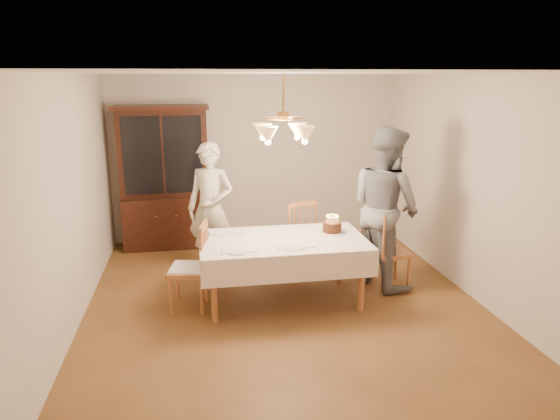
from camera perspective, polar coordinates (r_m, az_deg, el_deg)
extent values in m
plane|color=brown|center=(6.02, 0.33, -10.20)|extent=(5.00, 5.00, 0.00)
plane|color=white|center=(5.45, 0.37, 15.40)|extent=(5.00, 5.00, 0.00)
plane|color=beige|center=(8.02, -2.83, 5.92)|extent=(4.50, 0.00, 4.50)
plane|color=beige|center=(3.27, 8.20, -7.82)|extent=(4.50, 0.00, 4.50)
plane|color=beige|center=(5.65, -22.71, 0.92)|extent=(0.00, 5.00, 5.00)
plane|color=beige|center=(6.38, 20.69, 2.61)|extent=(0.00, 5.00, 5.00)
cube|color=#99542C|center=(5.75, 0.34, -3.59)|extent=(1.80, 1.00, 0.04)
cube|color=white|center=(5.74, 0.34, -3.37)|extent=(1.90, 1.10, 0.01)
cylinder|color=#99542C|center=(5.41, -7.55, -9.20)|extent=(0.07, 0.07, 0.71)
cylinder|color=#99542C|center=(5.70, 9.32, -8.00)|extent=(0.07, 0.07, 0.71)
cylinder|color=#99542C|center=(6.19, -7.90, -6.05)|extent=(0.07, 0.07, 0.71)
cylinder|color=#99542C|center=(6.44, 6.90, -5.16)|extent=(0.07, 0.07, 0.71)
cube|color=black|center=(7.90, -12.74, -1.26)|extent=(1.30, 0.50, 0.80)
cube|color=black|center=(7.73, -13.17, 6.33)|extent=(1.30, 0.40, 1.30)
cube|color=black|center=(7.54, -13.24, 6.11)|extent=(1.14, 0.01, 1.14)
cube|color=black|center=(7.62, -13.49, 11.34)|extent=(1.38, 0.54, 0.06)
cube|color=#99542C|center=(6.76, 1.80, -3.22)|extent=(0.54, 0.52, 0.05)
cube|color=#99542C|center=(6.45, 2.62, 0.70)|extent=(0.39, 0.14, 0.06)
cylinder|color=#99542C|center=(7.06, 2.45, -4.44)|extent=(0.04, 0.04, 0.43)
cylinder|color=#99542C|center=(6.91, -0.20, -4.88)|extent=(0.04, 0.04, 0.43)
cylinder|color=#99542C|center=(6.78, 3.81, -5.30)|extent=(0.04, 0.04, 0.43)
cylinder|color=#99542C|center=(6.62, 1.08, -5.77)|extent=(0.04, 0.04, 0.43)
cube|color=#99542C|center=(5.75, -10.44, -6.82)|extent=(0.49, 0.51, 0.05)
cube|color=#99542C|center=(5.54, -8.76, -1.87)|extent=(0.11, 0.40, 0.06)
cylinder|color=#99542C|center=(6.03, -11.60, -8.22)|extent=(0.04, 0.04, 0.43)
cylinder|color=#99542C|center=(5.71, -12.37, -9.62)|extent=(0.04, 0.04, 0.43)
cylinder|color=#99542C|center=(5.97, -8.38, -8.32)|extent=(0.04, 0.04, 0.43)
cylinder|color=#99542C|center=(5.65, -8.96, -9.75)|extent=(0.04, 0.04, 0.43)
cube|color=silver|center=(5.73, -10.45, -6.49)|extent=(0.45, 0.46, 0.03)
cube|color=#99542C|center=(6.37, 12.52, -4.73)|extent=(0.44, 0.46, 0.05)
cube|color=#99542C|center=(6.14, 11.18, -0.32)|extent=(0.06, 0.40, 0.06)
cylinder|color=#99542C|center=(6.38, 14.48, -7.10)|extent=(0.04, 0.04, 0.43)
cylinder|color=#99542C|center=(6.67, 13.08, -6.00)|extent=(0.04, 0.04, 0.43)
cylinder|color=#99542C|center=(6.23, 11.67, -7.44)|extent=(0.04, 0.04, 0.43)
cylinder|color=#99542C|center=(6.54, 10.38, -6.30)|extent=(0.04, 0.04, 0.43)
imported|color=beige|center=(6.61, -7.92, 0.11)|extent=(0.76, 0.67, 1.76)
imported|color=slate|center=(6.31, 11.93, 0.32)|extent=(1.04, 1.17, 2.00)
cylinder|color=white|center=(5.99, 5.96, -2.54)|extent=(0.30, 0.30, 0.01)
cylinder|color=#33170B|center=(5.97, 5.97, -1.93)|extent=(0.22, 0.22, 0.12)
cylinder|color=#598CD8|center=(5.96, 6.61, -1.02)|extent=(0.01, 0.01, 0.07)
sphere|color=#FFB23F|center=(5.95, 6.62, -0.65)|extent=(0.01, 0.01, 0.01)
cylinder|color=pink|center=(5.98, 6.48, -0.96)|extent=(0.01, 0.01, 0.07)
sphere|color=#FFB23F|center=(5.97, 6.50, -0.59)|extent=(0.01, 0.01, 0.01)
cylinder|color=#EACC66|center=(6.00, 6.28, -0.91)|extent=(0.01, 0.01, 0.07)
sphere|color=#FFB23F|center=(5.99, 6.29, -0.54)|extent=(0.01, 0.01, 0.01)
cylinder|color=#598CD8|center=(6.01, 6.02, -0.88)|extent=(0.01, 0.01, 0.07)
sphere|color=#FFB23F|center=(6.00, 6.03, -0.51)|extent=(0.01, 0.01, 0.01)
cylinder|color=pink|center=(6.00, 5.77, -0.89)|extent=(0.01, 0.01, 0.07)
sphere|color=#FFB23F|center=(5.99, 5.78, -0.52)|extent=(0.01, 0.01, 0.01)
cylinder|color=#EACC66|center=(5.99, 5.55, -0.92)|extent=(0.01, 0.01, 0.07)
sphere|color=#FFB23F|center=(5.98, 5.56, -0.55)|extent=(0.01, 0.01, 0.01)
cylinder|color=#598CD8|center=(5.96, 5.40, -0.98)|extent=(0.01, 0.01, 0.07)
sphere|color=#FFB23F|center=(5.95, 5.41, -0.61)|extent=(0.01, 0.01, 0.01)
cylinder|color=pink|center=(5.94, 5.36, -1.05)|extent=(0.01, 0.01, 0.07)
sphere|color=#FFB23F|center=(5.93, 5.37, -0.68)|extent=(0.01, 0.01, 0.01)
cylinder|color=#EACC66|center=(5.91, 5.43, -1.12)|extent=(0.01, 0.01, 0.07)
sphere|color=#FFB23F|center=(5.90, 5.44, -0.75)|extent=(0.01, 0.01, 0.01)
cylinder|color=#598CD8|center=(5.89, 5.60, -1.18)|extent=(0.01, 0.01, 0.07)
sphere|color=#FFB23F|center=(5.88, 5.61, -0.81)|extent=(0.01, 0.01, 0.01)
cylinder|color=pink|center=(5.88, 5.84, -1.22)|extent=(0.01, 0.01, 0.07)
sphere|color=#FFB23F|center=(5.87, 5.85, -0.85)|extent=(0.01, 0.01, 0.01)
cylinder|color=#EACC66|center=(5.88, 6.11, -1.23)|extent=(0.01, 0.01, 0.07)
sphere|color=#FFB23F|center=(5.87, 6.12, -0.86)|extent=(0.01, 0.01, 0.01)
cylinder|color=#598CD8|center=(5.89, 6.35, -1.21)|extent=(0.01, 0.01, 0.07)
sphere|color=#FFB23F|center=(5.88, 6.36, -0.84)|extent=(0.01, 0.01, 0.01)
cylinder|color=pink|center=(5.91, 6.54, -1.16)|extent=(0.01, 0.01, 0.07)
sphere|color=#FFB23F|center=(5.90, 6.55, -0.79)|extent=(0.01, 0.01, 0.01)
cylinder|color=#EACC66|center=(5.93, 6.63, -1.10)|extent=(0.01, 0.01, 0.07)
sphere|color=#FFB23F|center=(5.92, 6.64, -0.72)|extent=(0.01, 0.01, 0.01)
cylinder|color=white|center=(5.34, -4.87, -4.72)|extent=(0.24, 0.24, 0.02)
cube|color=silver|center=(5.33, -6.65, -4.84)|extent=(0.01, 0.16, 0.01)
cube|color=silver|center=(5.35, -3.10, -4.64)|extent=(0.10, 0.10, 0.01)
cylinder|color=white|center=(5.46, 1.63, -4.21)|extent=(0.27, 0.27, 0.02)
cube|color=silver|center=(5.43, -0.23, -4.36)|extent=(0.02, 0.16, 0.01)
cube|color=silver|center=(5.50, 3.47, -4.12)|extent=(0.10, 0.10, 0.01)
cylinder|color=white|center=(5.95, -6.36, -2.66)|extent=(0.27, 0.27, 0.02)
cube|color=silver|center=(5.95, -8.07, -2.77)|extent=(0.01, 0.16, 0.01)
cube|color=silver|center=(5.96, -4.66, -2.59)|extent=(0.10, 0.10, 0.01)
cylinder|color=#BF8C3F|center=(5.45, 0.37, 13.30)|extent=(0.02, 0.02, 0.40)
cylinder|color=#BF8C3F|center=(5.46, 0.37, 10.68)|extent=(0.12, 0.12, 0.10)
cone|color=#D8994C|center=(5.71, 1.99, 9.04)|extent=(0.22, 0.22, 0.18)
sphere|color=#FFD899|center=(5.72, 1.98, 8.34)|extent=(0.07, 0.07, 0.07)
cone|color=#D8994C|center=(5.64, -2.00, 8.97)|extent=(0.22, 0.22, 0.18)
sphere|color=#FFD899|center=(5.65, -2.00, 8.26)|extent=(0.07, 0.07, 0.07)
cone|color=#D8994C|center=(5.25, -1.40, 8.53)|extent=(0.22, 0.22, 0.18)
sphere|color=#FFD899|center=(5.26, -1.40, 7.77)|extent=(0.07, 0.07, 0.07)
cone|color=#D8994C|center=(5.32, 2.87, 8.60)|extent=(0.22, 0.22, 0.18)
sphere|color=#FFD899|center=(5.33, 2.86, 7.85)|extent=(0.07, 0.07, 0.07)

